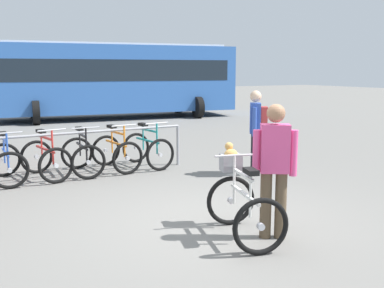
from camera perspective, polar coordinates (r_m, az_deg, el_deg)
The scene contains 11 objects.
ground_plane at distance 6.19m, azimuth 1.60°, elevation -9.77°, with size 80.00×80.00×0.00m, color slate.
bike_rack_rail at distance 8.87m, azimuth -12.87°, elevation 0.45°, with size 3.91×0.07×0.88m.
racked_bike_blue at distance 8.79m, azimuth -22.56°, elevation -2.23°, with size 0.69×1.12×0.97m.
racked_bike_red at distance 8.90m, azimuth -18.09°, elevation -1.83°, with size 0.81×1.18×0.97m.
racked_bike_black at distance 9.06m, azimuth -13.76°, elevation -1.44°, with size 0.73×1.12×0.97m.
racked_bike_orange at distance 9.27m, azimuth -9.61°, elevation -1.05°, with size 0.76×1.17×0.98m.
racked_bike_teal at distance 9.53m, azimuth -5.66°, elevation -0.68°, with size 0.77×1.14×0.97m.
featured_bicycle at distance 5.58m, azimuth 6.26°, elevation -6.74°, with size 0.93×1.25×1.09m.
person_with_featured_bike at distance 5.45m, azimuth 10.43°, elevation -2.66°, with size 0.46×0.36×1.64m.
pedestrian_with_backpack at distance 8.77m, azimuth 8.14°, elevation 2.16°, with size 0.45×0.48×1.64m.
bus_distant at distance 19.21m, azimuth -9.76°, elevation 8.44°, with size 10.25×4.33×3.08m.
Camera 1 is at (-3.04, -4.99, 2.04)m, focal length 41.97 mm.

